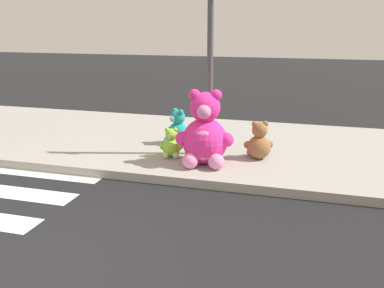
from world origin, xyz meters
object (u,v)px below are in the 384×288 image
Objects in this scene: plush_brown at (259,143)px; plush_lime at (171,145)px; sign_pole at (210,63)px; plush_pink_large at (205,135)px; plush_teal at (177,130)px.

plush_brown is 1.28× the size of plush_lime.
plush_pink_large is at bearing -84.01° from sign_pole.
plush_pink_large is 2.39× the size of plush_lime.
plush_teal is (-0.78, 0.48, -1.41)m from sign_pole.
plush_pink_large reaches higher than plush_teal.
plush_teal is at bearing 163.84° from plush_brown.
plush_lime is 0.75× the size of plush_teal.
plush_brown is at bearing 12.64° from plush_lime.
sign_pole reaches higher than plush_lime.
sign_pole is 5.85× the size of plush_lime.
plush_lime is at bearing -149.64° from sign_pole.
plush_brown reaches higher than plush_lime.
plush_teal is (-1.72, 0.50, 0.01)m from plush_brown.
sign_pole is 4.40× the size of plush_teal.
sign_pole is at bearing -31.48° from plush_teal.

